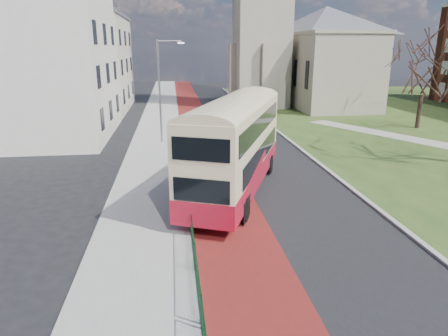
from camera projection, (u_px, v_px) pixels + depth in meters
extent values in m
plane|color=black|center=(265.00, 240.00, 16.26)|extent=(160.00, 160.00, 0.00)
cube|color=black|center=(231.00, 136.00, 35.43)|extent=(9.00, 120.00, 0.01)
cube|color=#591414|center=(200.00, 137.00, 35.10)|extent=(3.40, 120.00, 0.01)
cube|color=gray|center=(157.00, 137.00, 34.62)|extent=(4.00, 120.00, 0.12)
cube|color=#999993|center=(180.00, 137.00, 34.86)|extent=(0.25, 120.00, 0.13)
cube|color=#999993|center=(275.00, 130.00, 37.87)|extent=(0.25, 80.00, 0.13)
cylinder|color=#0C381C|center=(187.00, 185.00, 19.38)|extent=(0.04, 24.00, 0.04)
cylinder|color=#0C381C|center=(188.00, 204.00, 19.65)|extent=(0.04, 24.00, 0.04)
cube|color=gray|center=(262.00, 10.00, 49.84)|extent=(6.50, 6.50, 24.00)
cube|color=gray|center=(323.00, 71.00, 53.05)|extent=(9.00, 18.00, 9.00)
pyramid|color=#565960|center=(327.00, 6.00, 50.71)|extent=(9.00, 18.00, 3.60)
cube|color=silver|center=(46.00, 63.00, 33.62)|extent=(10.00, 14.00, 12.50)
cube|color=beige|center=(85.00, 65.00, 49.03)|extent=(10.00, 16.00, 11.00)
cube|color=#565960|center=(80.00, 15.00, 47.37)|extent=(10.30, 16.30, 0.50)
cylinder|color=gray|center=(160.00, 92.00, 31.60)|extent=(0.16, 0.16, 8.00)
cylinder|color=gray|center=(169.00, 41.00, 30.59)|extent=(1.80, 0.10, 0.10)
cube|color=silver|center=(181.00, 43.00, 30.74)|extent=(0.50, 0.18, 0.12)
cube|color=#AD1025|center=(235.00, 173.00, 21.31)|extent=(6.96, 11.93, 1.07)
cube|color=#F9E0A9|center=(236.00, 135.00, 20.71)|extent=(6.92, 11.86, 3.10)
cube|color=black|center=(213.00, 150.00, 21.61)|extent=(3.69, 8.96, 1.02)
cube|color=black|center=(262.00, 153.00, 20.96)|extent=(3.69, 8.96, 1.02)
cube|color=black|center=(211.00, 121.00, 20.85)|extent=(4.05, 9.83, 0.96)
cube|color=black|center=(262.00, 124.00, 20.20)|extent=(4.05, 9.83, 0.96)
cube|color=black|center=(256.00, 131.00, 26.41)|extent=(2.25, 0.98, 1.12)
cube|color=black|center=(256.00, 107.00, 25.94)|extent=(2.25, 0.98, 0.96)
cube|color=orange|center=(257.00, 98.00, 25.77)|extent=(1.81, 0.81, 0.32)
cylinder|color=black|center=(231.00, 161.00, 25.48)|extent=(0.72, 1.15, 1.11)
cylinder|color=black|center=(269.00, 164.00, 24.87)|extent=(0.72, 1.15, 1.11)
cylinder|color=black|center=(192.00, 204.00, 18.51)|extent=(0.72, 1.15, 1.11)
cylinder|color=black|center=(244.00, 209.00, 17.90)|extent=(0.72, 1.15, 1.11)
cylinder|color=#301E18|center=(419.00, 111.00, 38.40)|extent=(0.51, 0.51, 3.18)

